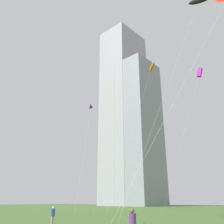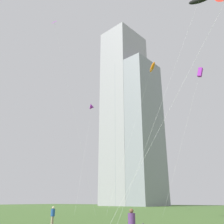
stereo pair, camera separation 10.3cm
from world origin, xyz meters
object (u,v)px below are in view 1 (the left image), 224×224
kite_flying_0 (199,1)px  kite_flying_6 (92,107)px  person_standing_2 (133,223)px  distant_highrise_1 (140,129)px  kite_flying_3 (54,24)px  kite_flying_5 (152,67)px  kite_flying_4 (200,73)px  distant_highrise_0 (124,111)px  person_standing_1 (53,215)px

kite_flying_0 → kite_flying_6: kite_flying_0 is taller
person_standing_2 → distant_highrise_1: 108.93m
kite_flying_3 → kite_flying_6: kite_flying_3 is taller
kite_flying_5 → kite_flying_4: bearing=-22.2°
distant_highrise_0 → kite_flying_5: bearing=-45.6°
kite_flying_0 → kite_flying_4: size_ratio=1.10×
person_standing_2 → kite_flying_3: kite_flying_3 is taller
distant_highrise_0 → kite_flying_6: bearing=-56.2°
kite_flying_0 → kite_flying_4: kite_flying_0 is taller
person_standing_1 → kite_flying_5: bearing=-8.4°
kite_flying_6 → distant_highrise_0: size_ratio=0.24×
person_standing_2 → kite_flying_6: (-25.67, 29.57, 21.49)m
person_standing_2 → kite_flying_6: 44.67m
person_standing_1 → kite_flying_3: 34.19m
kite_flying_3 → distant_highrise_0: (-32.69, 83.34, 15.30)m
person_standing_1 → kite_flying_3: kite_flying_3 is taller
kite_flying_0 → distant_highrise_0: bearing=125.1°
kite_flying_4 → distant_highrise_0: size_ratio=0.26×
kite_flying_3 → distant_highrise_1: distant_highrise_1 is taller
kite_flying_6 → kite_flying_0: bearing=-28.0°
person_standing_1 → kite_flying_5: (-0.63, 27.62, 29.09)m
kite_flying_3 → distant_highrise_1: (-22.56, 80.42, 3.15)m
kite_flying_0 → kite_flying_6: size_ratio=1.16×
distant_highrise_0 → person_standing_1: bearing=-54.1°
person_standing_1 → kite_flying_5: kite_flying_5 is taller
person_standing_2 → kite_flying_5: (-11.58, 32.74, 29.04)m
distant_highrise_0 → person_standing_2: bearing=-50.1°
kite_flying_0 → kite_flying_3: size_ratio=0.80×
distant_highrise_1 → kite_flying_5: bearing=-52.2°
kite_flying_6 → kite_flying_5: bearing=12.7°
kite_flying_0 → distant_highrise_0: 102.11m
person_standing_2 → kite_flying_4: 36.24m
distant_highrise_1 → kite_flying_0: bearing=-49.8°
person_standing_2 → distant_highrise_0: bearing=149.2°
kite_flying_4 → kite_flying_5: bearing=157.8°
kite_flying_4 → distant_highrise_1: bearing=123.9°
kite_flying_3 → kite_flying_6: size_ratio=1.45×
person_standing_1 → kite_flying_5: size_ratio=0.05×
person_standing_2 → distant_highrise_0: (-54.58, 96.17, 46.71)m
person_standing_1 → person_standing_2: (10.94, -5.12, 0.05)m
person_standing_1 → kite_flying_0: kite_flying_0 is taller
kite_flying_4 → kite_flying_5: size_ratio=0.79×
kite_flying_5 → distant_highrise_1: bearing=118.5°
kite_flying_4 → kite_flying_6: size_ratio=1.05×
kite_flying_0 → distant_highrise_1: bearing=120.9°
distant_highrise_1 → distant_highrise_0: bearing=173.2°
person_standing_1 → kite_flying_3: size_ratio=0.05×
kite_flying_0 → person_standing_1: bearing=-145.8°
kite_flying_0 → distant_highrise_1: 92.33m
kite_flying_4 → distant_highrise_0: 89.76m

